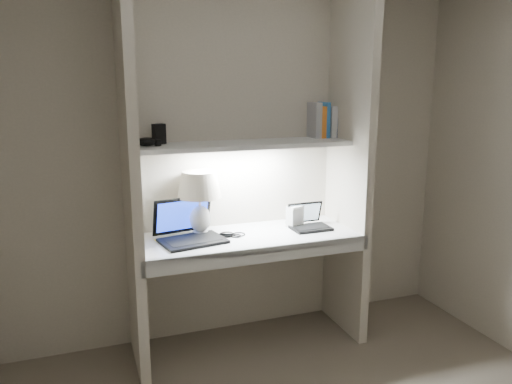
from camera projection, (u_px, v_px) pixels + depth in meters
name	position (u px, v px, depth m)	size (l,w,h in m)	color
back_wall	(235.00, 156.00, 3.40)	(3.20, 0.01, 2.50)	beige
alcove_panel_left	(130.00, 169.00, 2.91)	(0.06, 0.55, 2.50)	beige
alcove_panel_right	(350.00, 157.00, 3.39)	(0.06, 0.55, 2.50)	beige
desk	(249.00, 238.00, 3.26)	(1.40, 0.55, 0.04)	white
desk_apron	(262.00, 255.00, 3.02)	(1.46, 0.03, 0.10)	silver
shelf	(243.00, 145.00, 3.22)	(1.40, 0.36, 0.03)	silver
strip_light	(243.00, 148.00, 3.22)	(0.60, 0.04, 0.01)	white
table_lamp	(199.00, 192.00, 3.22)	(0.28, 0.28, 0.42)	white
laptop_main	(189.00, 231.00, 3.14)	(0.44, 0.40, 0.26)	black
laptop_netbook	(308.00, 222.00, 3.40)	(0.26, 0.23, 0.17)	black
speaker	(295.00, 216.00, 3.42)	(0.11, 0.07, 0.15)	silver
mouse	(227.00, 234.00, 3.21)	(0.09, 0.06, 0.03)	black
cable_coil	(239.00, 234.00, 3.25)	(0.09, 0.09, 0.01)	black
sticky_note	(161.00, 240.00, 3.14)	(0.07, 0.07, 0.00)	yellow
book_row	(325.00, 121.00, 3.51)	(0.23, 0.16, 0.25)	silver
shelf_box	(159.00, 134.00, 3.12)	(0.07, 0.05, 0.13)	black
shelf_gadget	(146.00, 142.00, 3.00)	(0.13, 0.09, 0.05)	black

